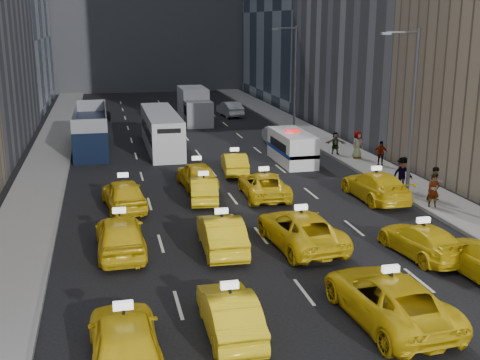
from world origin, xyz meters
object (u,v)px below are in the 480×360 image
Objects in this scene: city_bus at (161,131)px; nypd_van at (292,148)px; double_decker at (91,130)px; box_truck at (194,106)px; pedestrian_0 at (434,191)px.

nypd_van is at bearing -41.85° from city_bus.
double_decker reaches higher than city_bus.
double_decker is at bearing 166.10° from city_bus.
box_truck reaches higher than pedestrian_0.
city_bus is (5.15, -1.00, -0.12)m from double_decker.
city_bus is 12.24m from box_truck.
city_bus is at bearing 136.48° from pedestrian_0.
pedestrian_0 is (7.70, -29.79, -0.60)m from box_truck.
nypd_van is at bearing -82.97° from box_truck.
city_bus is at bearing 139.16° from nypd_van.
nypd_van is 10.53m from city_bus.
box_truck is at bearing 100.31° from nypd_van.
city_bus reaches higher than pedestrian_0.
double_decker is 25.83m from pedestrian_0.
double_decker is at bearing -137.18° from box_truck.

